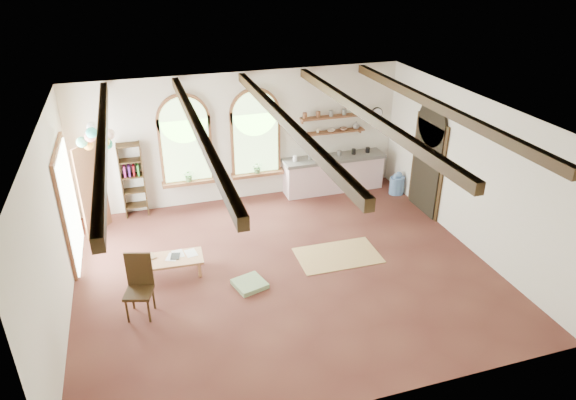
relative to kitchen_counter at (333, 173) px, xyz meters
name	(u,v)px	position (x,y,z in m)	size (l,w,h in m)	color
floor	(285,270)	(-2.30, -3.20, -0.48)	(8.00, 8.00, 0.00)	brown
ceiling_beams	(285,120)	(-2.30, -3.20, 2.62)	(6.20, 6.80, 0.18)	#352311
window_left	(186,143)	(-3.70, 0.23, 1.16)	(1.30, 0.28, 2.20)	brown
window_right	(256,136)	(-2.00, 0.23, 1.16)	(1.30, 0.28, 2.20)	brown
left_doorway	(69,206)	(-6.25, -1.40, 0.67)	(0.10, 1.90, 2.50)	brown
right_doorway	(426,168)	(1.65, -1.70, 0.62)	(0.10, 1.30, 2.40)	black
kitchen_counter	(333,173)	(0.00, 0.00, 0.00)	(2.68, 0.62, 0.94)	beige
wall_shelf_lower	(332,132)	(0.00, 0.18, 1.07)	(1.70, 0.24, 0.04)	brown
wall_shelf_upper	(333,117)	(0.00, 0.18, 1.47)	(1.70, 0.24, 0.04)	brown
wall_clock	(377,113)	(1.25, 0.25, 1.42)	(0.32, 0.32, 0.04)	black
bookshelf	(133,180)	(-5.00, 0.12, 0.42)	(0.53, 0.32, 1.80)	#352311
coffee_table	(169,260)	(-4.50, -2.69, -0.15)	(1.33, 0.67, 0.37)	tan
side_chair	(140,299)	(-5.09, -3.76, -0.15)	(0.56, 0.56, 1.15)	#352311
floor_mat	(338,255)	(-1.09, -3.03, -0.47)	(1.70, 1.05, 0.02)	tan
floor_cushion	(250,284)	(-3.10, -3.52, -0.43)	(0.55, 0.55, 0.09)	gray
water_jug_a	(395,185)	(1.45, -0.70, -0.23)	(0.30, 0.30, 0.58)	#567FB8
water_jug_b	(398,184)	(1.52, -0.71, -0.21)	(0.32, 0.32, 0.61)	#567FB8
balloon_cluster	(98,138)	(-5.54, -0.90, 1.86)	(0.76, 0.84, 1.14)	silver
table_book	(146,258)	(-4.92, -2.54, -0.09)	(0.18, 0.26, 0.02)	olive
tablet	(175,256)	(-4.37, -2.65, -0.10)	(0.17, 0.25, 0.01)	black
potted_plant_left	(189,175)	(-3.70, 0.12, 0.37)	(0.27, 0.23, 0.30)	#598C4C
potted_plant_right	(258,167)	(-2.00, 0.12, 0.37)	(0.27, 0.23, 0.30)	#598C4C
shelf_cup_a	(305,132)	(-0.75, 0.18, 1.14)	(0.12, 0.10, 0.10)	white
shelf_cup_b	(318,131)	(-0.40, 0.18, 1.14)	(0.10, 0.10, 0.09)	beige
shelf_bowl_a	(331,130)	(-0.05, 0.18, 1.12)	(0.22, 0.22, 0.05)	beige
shelf_bowl_b	(343,129)	(0.30, 0.18, 1.12)	(0.20, 0.20, 0.06)	#8C664C
shelf_vase	(356,125)	(0.65, 0.18, 1.19)	(0.18, 0.18, 0.19)	slate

